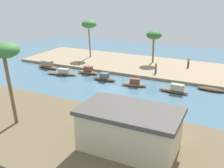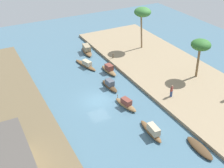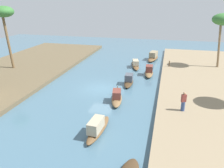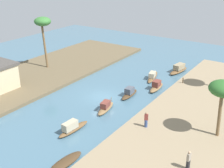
% 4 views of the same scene
% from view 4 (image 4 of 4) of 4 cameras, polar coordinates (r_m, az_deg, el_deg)
% --- Properties ---
extents(river_water, '(70.00, 70.00, 0.00)m').
position_cam_4_polar(river_water, '(38.11, -1.83, -2.54)').
color(river_water, '#476B7F').
rests_on(river_water, ground).
extents(riverbank_left, '(44.15, 13.12, 0.42)m').
position_cam_4_polar(riverbank_left, '(33.00, 16.89, -7.43)').
color(riverbank_left, '#937F60').
rests_on(riverbank_left, ground).
extents(riverbank_right, '(44.15, 13.12, 0.42)m').
position_cam_4_polar(riverbank_right, '(46.23, -14.97, 1.58)').
color(riverbank_right, brown).
rests_on(riverbank_right, ground).
extents(sampan_upstream_small, '(4.74, 1.93, 1.36)m').
position_cam_4_polar(sampan_upstream_small, '(47.75, 12.96, 2.84)').
color(sampan_upstream_small, brown).
rests_on(sampan_upstream_small, river_water).
extents(sampan_foreground, '(3.84, 1.63, 1.17)m').
position_cam_4_polar(sampan_foreground, '(34.54, -1.26, -4.57)').
color(sampan_foreground, brown).
rests_on(sampan_foreground, river_water).
extents(sampan_downstream_large, '(3.76, 1.14, 1.23)m').
position_cam_4_polar(sampan_downstream_large, '(38.17, 3.44, -1.81)').
color(sampan_downstream_large, '#47331E').
rests_on(sampan_downstream_large, river_water).
extents(sampan_near_left_bank, '(3.82, 1.39, 0.42)m').
position_cam_4_polar(sampan_near_left_bank, '(26.47, -9.11, -14.88)').
color(sampan_near_left_bank, '#47331E').
rests_on(sampan_near_left_bank, river_water).
extents(sampan_with_red_awning, '(4.16, 1.11, 1.29)m').
position_cam_4_polar(sampan_with_red_awning, '(30.61, -7.81, -8.49)').
color(sampan_with_red_awning, brown).
rests_on(sampan_with_red_awning, river_water).
extents(sampan_midstream, '(5.16, 2.10, 1.09)m').
position_cam_4_polar(sampan_midstream, '(44.45, 7.96, 1.54)').
color(sampan_midstream, brown).
rests_on(sampan_midstream, river_water).
extents(sampan_open_hull, '(3.88, 1.25, 1.32)m').
position_cam_4_polar(sampan_open_hull, '(40.60, 8.73, -0.46)').
color(sampan_open_hull, brown).
rests_on(sampan_open_hull, river_water).
extents(person_on_near_bank, '(0.44, 0.46, 1.70)m').
position_cam_4_polar(person_on_near_bank, '(30.43, 6.71, -7.10)').
color(person_on_near_bank, '#33477A').
rests_on(person_on_near_bank, riverbank_left).
extents(person_by_mooring, '(0.42, 0.37, 1.73)m').
position_cam_4_polar(person_by_mooring, '(25.41, 14.76, -14.40)').
color(person_by_mooring, '#232328').
rests_on(person_by_mooring, riverbank_left).
extents(mooring_post, '(0.14, 0.14, 0.81)m').
position_cam_4_polar(mooring_post, '(42.46, 13.74, 0.71)').
color(mooring_post, '#4C3823').
rests_on(mooring_post, riverbank_left).
extents(palm_tree_left_near, '(2.77, 2.77, 5.79)m').
position_cam_4_polar(palm_tree_left_near, '(28.90, 21.05, -1.05)').
color(palm_tree_left_near, brown).
rests_on(palm_tree_left_near, riverbank_left).
extents(palm_tree_right_tall, '(2.60, 2.60, 8.17)m').
position_cam_4_polar(palm_tree_right_tall, '(47.30, -13.44, 11.50)').
color(palm_tree_right_tall, brown).
rests_on(palm_tree_right_tall, riverbank_right).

